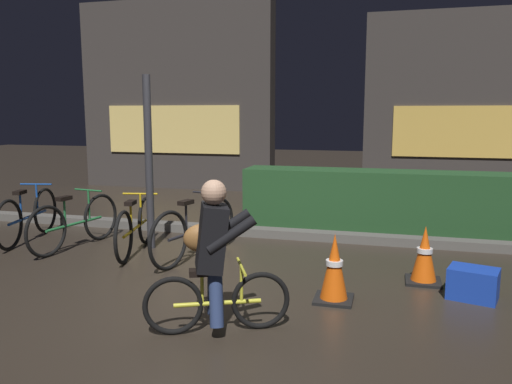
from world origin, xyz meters
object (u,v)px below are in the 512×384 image
at_px(parked_bike_leftmost, 28,216).
at_px(blue_crate, 473,284).
at_px(traffic_cone_near, 334,269).
at_px(traffic_cone_far, 424,255).
at_px(street_post, 149,163).
at_px(cyclist, 214,256).
at_px(parked_bike_left_mid, 75,223).
at_px(parked_bike_center_left, 135,227).
at_px(parked_bike_center_right, 195,230).

height_order(parked_bike_leftmost, blue_crate, parked_bike_leftmost).
relative_size(parked_bike_leftmost, blue_crate, 3.74).
height_order(parked_bike_leftmost, traffic_cone_near, parked_bike_leftmost).
height_order(traffic_cone_far, blue_crate, traffic_cone_far).
relative_size(traffic_cone_near, traffic_cone_far, 1.07).
distance_m(street_post, cyclist, 2.83).
bearing_deg(traffic_cone_near, parked_bike_leftmost, 164.63).
bearing_deg(traffic_cone_far, parked_bike_leftmost, 175.29).
height_order(parked_bike_leftmost, parked_bike_left_mid, parked_bike_leftmost).
xyz_separation_m(street_post, traffic_cone_near, (2.55, -1.30, -0.81)).
bearing_deg(parked_bike_left_mid, cyclist, -117.29).
distance_m(traffic_cone_near, cyclist, 1.30).
height_order(parked_bike_leftmost, parked_bike_center_left, parked_bike_leftmost).
relative_size(parked_bike_center_left, cyclist, 1.25).
bearing_deg(blue_crate, cyclist, -148.25).
xyz_separation_m(street_post, blue_crate, (3.82, -0.90, -0.97)).
relative_size(blue_crate, cyclist, 0.35).
distance_m(parked_bike_center_right, traffic_cone_far, 2.65).
height_order(blue_crate, cyclist, cyclist).
height_order(street_post, traffic_cone_far, street_post).
distance_m(street_post, parked_bike_left_mid, 1.26).
bearing_deg(parked_bike_leftmost, traffic_cone_far, -106.24).
distance_m(parked_bike_center_left, traffic_cone_near, 2.82).
xyz_separation_m(parked_bike_leftmost, parked_bike_center_left, (1.74, -0.17, -0.02)).
height_order(parked_bike_center_left, blue_crate, parked_bike_center_left).
bearing_deg(traffic_cone_near, parked_bike_center_left, 158.59).
xyz_separation_m(parked_bike_center_right, traffic_cone_near, (1.79, -0.98, -0.04)).
xyz_separation_m(parked_bike_center_left, traffic_cone_far, (3.47, -0.26, -0.04)).
bearing_deg(parked_bike_leftmost, cyclist, -132.77).
bearing_deg(parked_bike_center_right, parked_bike_center_left, 100.44).
bearing_deg(traffic_cone_near, street_post, 152.96).
bearing_deg(blue_crate, parked_bike_center_left, 170.84).
bearing_deg(parked_bike_center_left, parked_bike_left_mid, 77.53).
bearing_deg(cyclist, parked_bike_center_left, 107.55).
xyz_separation_m(street_post, parked_bike_center_left, (-0.08, -0.27, -0.79)).
bearing_deg(cyclist, blue_crate, 7.26).
bearing_deg(parked_bike_left_mid, parked_bike_center_right, -82.73).
xyz_separation_m(parked_bike_leftmost, parked_bike_left_mid, (0.86, -0.16, -0.01)).
distance_m(traffic_cone_far, blue_crate, 0.58).
bearing_deg(parked_bike_left_mid, parked_bike_center_left, -81.22).
relative_size(parked_bike_leftmost, parked_bike_center_right, 0.99).
xyz_separation_m(parked_bike_leftmost, cyclist, (3.50, -2.12, 0.28)).
xyz_separation_m(parked_bike_leftmost, parked_bike_center_right, (2.58, -0.22, 0.01)).
xyz_separation_m(traffic_cone_far, blue_crate, (0.43, -0.37, -0.14)).
xyz_separation_m(parked_bike_leftmost, traffic_cone_far, (5.21, -0.43, -0.06)).
relative_size(parked_bike_center_right, traffic_cone_far, 2.75).
relative_size(parked_bike_center_left, blue_crate, 3.55).
distance_m(parked_bike_center_right, cyclist, 2.13).
bearing_deg(traffic_cone_far, street_post, 171.13).
relative_size(parked_bike_leftmost, traffic_cone_near, 2.53).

